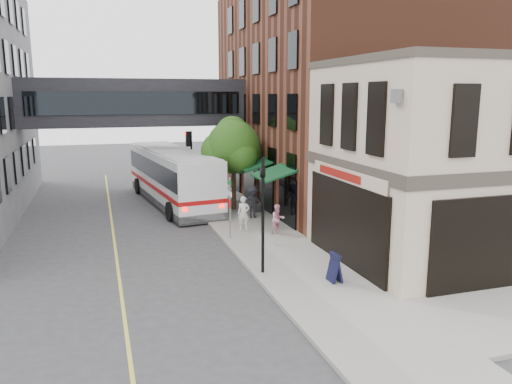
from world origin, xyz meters
TOP-DOWN VIEW (x-y plane):
  - ground at (0.00, 0.00)m, footprint 120.00×120.00m
  - sidewalk_main at (2.00, 14.00)m, footprint 4.00×60.00m
  - corner_building at (8.97, 2.00)m, footprint 10.19×8.12m
  - brick_building at (9.98, 15.00)m, footprint 13.76×18.00m
  - skyway_bridge at (-3.00, 18.00)m, footprint 14.00×3.18m
  - traffic_signal_near at (0.37, 2.00)m, footprint 0.44×0.22m
  - traffic_signal_far at (0.26, 17.00)m, footprint 0.53×0.28m
  - street_sign_pole at (0.39, 7.00)m, footprint 0.08×0.75m
  - street_tree at (2.19, 13.22)m, footprint 3.80×3.20m
  - lane_marking at (-5.00, 10.00)m, footprint 0.12×40.00m
  - bus at (-1.01, 16.58)m, footprint 4.38×13.04m
  - pedestrian_a at (1.44, 8.27)m, footprint 0.73×0.58m
  - pedestrian_b at (2.86, 7.01)m, footprint 0.79×0.65m
  - pedestrian_c at (2.65, 10.55)m, footprint 1.20×0.71m
  - newspaper_box at (0.71, 13.41)m, footprint 0.41×0.36m
  - sandwich_board at (2.64, 0.25)m, footprint 0.42×0.63m

SIDE VIEW (x-z plane):
  - ground at x=0.00m, z-range 0.00..0.00m
  - lane_marking at x=-5.00m, z-range 0.00..0.01m
  - sidewalk_main at x=2.00m, z-range 0.00..0.15m
  - newspaper_box at x=0.71m, z-range 0.15..0.95m
  - sandwich_board at x=2.64m, z-range 0.15..1.24m
  - pedestrian_b at x=2.86m, z-range 0.15..1.65m
  - pedestrian_a at x=1.44m, z-range 0.15..1.88m
  - pedestrian_c at x=2.65m, z-range 0.15..1.97m
  - bus at x=-1.01m, z-range 0.21..3.65m
  - street_sign_pole at x=0.39m, z-range 0.43..3.43m
  - traffic_signal_near at x=0.37m, z-range 0.68..5.28m
  - traffic_signal_far at x=0.26m, z-range 1.09..5.59m
  - street_tree at x=2.19m, z-range 1.11..6.71m
  - corner_building at x=8.97m, z-range -0.01..8.44m
  - skyway_bridge at x=-3.00m, z-range 5.00..8.00m
  - brick_building at x=9.98m, z-range -0.01..13.99m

